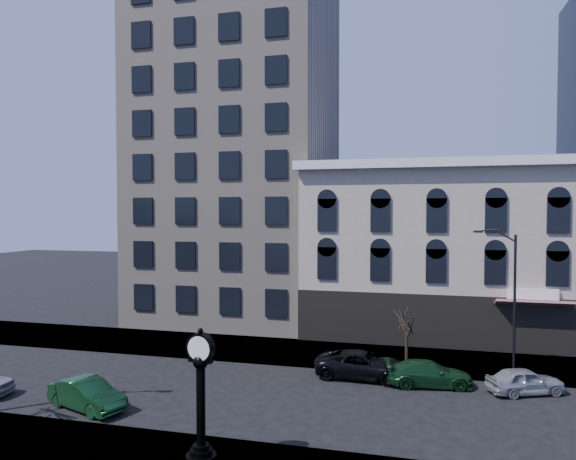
# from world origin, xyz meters

# --- Properties ---
(ground) EXTENTS (160.00, 160.00, 0.00)m
(ground) POSITION_xyz_m (0.00, 0.00, 0.00)
(ground) COLOR black
(ground) RESTS_ON ground
(sidewalk_far) EXTENTS (160.00, 6.00, 0.12)m
(sidewalk_far) POSITION_xyz_m (0.00, 8.00, 0.06)
(sidewalk_far) COLOR #99998B
(sidewalk_far) RESTS_ON ground
(cream_tower) EXTENTS (15.90, 15.40, 42.50)m
(cream_tower) POSITION_xyz_m (-6.11, 18.88, 19.32)
(cream_tower) COLOR #B8A894
(cream_tower) RESTS_ON ground
(victorian_row) EXTENTS (22.60, 11.19, 12.50)m
(victorian_row) POSITION_xyz_m (12.00, 15.89, 6.00)
(victorian_row) COLOR #BBAB9A
(victorian_row) RESTS_ON ground
(street_clock) EXTENTS (1.09, 1.09, 4.81)m
(street_clock) POSITION_xyz_m (1.62, -7.10, 2.29)
(street_clock) COLOR black
(street_clock) RESTS_ON sidewalk_near
(street_lamp_far) EXTENTS (2.09, 0.52, 8.11)m
(street_lamp_far) POSITION_xyz_m (13.55, 6.16, 6.24)
(street_lamp_far) COLOR black
(street_lamp_far) RESTS_ON sidewalk_far
(bare_tree_far) EXTENTS (2.00, 2.00, 3.44)m
(bare_tree_far) POSITION_xyz_m (8.43, 7.57, 2.71)
(bare_tree_far) COLOR black
(bare_tree_far) RESTS_ON sidewalk_far
(car_near_b) EXTENTS (4.36, 2.72, 1.36)m
(car_near_b) POSITION_xyz_m (-5.57, -3.49, 0.68)
(car_near_b) COLOR #143F1E
(car_near_b) RESTS_ON ground
(car_far_a) EXTENTS (5.20, 2.57, 1.42)m
(car_far_a) POSITION_xyz_m (6.17, 3.99, 0.71)
(car_far_a) COLOR black
(car_far_a) RESTS_ON ground
(car_far_b) EXTENTS (4.66, 2.47, 1.29)m
(car_far_b) POSITION_xyz_m (9.62, 3.54, 0.64)
(car_far_b) COLOR #143F1E
(car_far_b) RESTS_ON ground
(car_far_c) EXTENTS (4.07, 2.86, 1.29)m
(car_far_c) POSITION_xyz_m (14.22, 3.52, 0.64)
(car_far_c) COLOR #A5A8AD
(car_far_c) RESTS_ON ground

